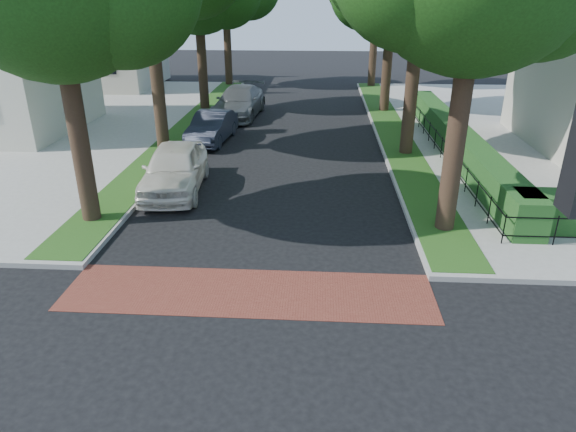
# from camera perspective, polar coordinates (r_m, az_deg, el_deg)

# --- Properties ---
(ground) EXTENTS (120.00, 120.00, 0.00)m
(ground) POSITION_cam_1_polar(r_m,az_deg,el_deg) (10.18, -6.92, -18.01)
(ground) COLOR black
(ground) RESTS_ON ground
(crosswalk_far) EXTENTS (9.00, 2.20, 0.01)m
(crosswalk_far) POSITION_cam_1_polar(r_m,az_deg,el_deg) (12.71, -4.40, -8.43)
(crosswalk_far) COLOR maroon
(crosswalk_far) RESTS_ON ground
(grass_strip_ne) EXTENTS (1.60, 29.80, 0.02)m
(grass_strip_ne) POSITION_cam_1_polar(r_m,az_deg,el_deg) (27.62, 11.47, 9.37)
(grass_strip_ne) COLOR #193F12
(grass_strip_ne) RESTS_ON sidewalk_ne
(grass_strip_nw) EXTENTS (1.60, 29.80, 0.02)m
(grass_strip_nw) POSITION_cam_1_polar(r_m,az_deg,el_deg) (28.25, -11.10, 9.71)
(grass_strip_nw) COLOR #193F12
(grass_strip_nw) RESTS_ON sidewalk_nw
(hedge_main_road) EXTENTS (1.00, 18.00, 1.20)m
(hedge_main_road) POSITION_cam_1_polar(r_m,az_deg,el_deg) (24.02, 18.27, 7.99)
(hedge_main_road) COLOR #18471B
(hedge_main_road) RESTS_ON sidewalk_ne
(fence_main_road) EXTENTS (0.06, 18.00, 0.90)m
(fence_main_road) POSITION_cam_1_polar(r_m,az_deg,el_deg) (23.87, 16.36, 7.76)
(fence_main_road) COLOR black
(fence_main_road) RESTS_ON sidewalk_ne
(house_left_far) EXTENTS (10.00, 9.00, 10.14)m
(house_left_far) POSITION_cam_1_polar(r_m,az_deg,el_deg) (43.04, -21.18, 19.89)
(house_left_far) COLOR #BCB9A9
(house_left_far) RESTS_ON sidewalk_nw
(parked_car_front) EXTENTS (2.45, 5.20, 1.72)m
(parked_car_front) POSITION_cam_1_polar(r_m,az_deg,el_deg) (19.17, -12.50, 5.20)
(parked_car_front) COLOR silver
(parked_car_front) RESTS_ON ground
(parked_car_middle) EXTENTS (1.94, 4.52, 1.45)m
(parked_car_middle) POSITION_cam_1_polar(r_m,az_deg,el_deg) (25.52, -8.48, 9.73)
(parked_car_middle) COLOR #232734
(parked_car_middle) RESTS_ON ground
(parked_car_rear) EXTENTS (2.80, 6.00, 1.70)m
(parked_car_rear) POSITION_cam_1_polar(r_m,az_deg,el_deg) (30.85, -5.45, 12.50)
(parked_car_rear) COLOR slate
(parked_car_rear) RESTS_ON ground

